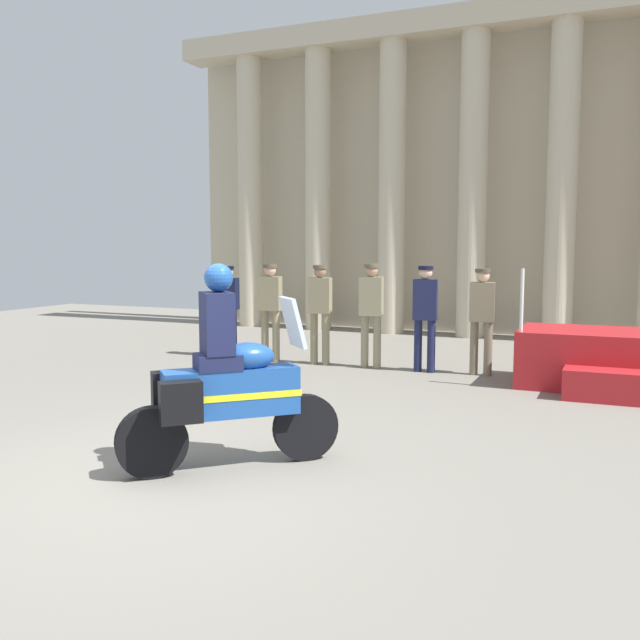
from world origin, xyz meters
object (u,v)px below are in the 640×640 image
Objects in this scene: reviewing_stand at (632,363)px; officer_in_row_4 at (425,310)px; officer_in_row_2 at (320,306)px; officer_in_row_5 at (482,313)px; officer_in_row_0 at (228,304)px; motorcycle_with_rider at (223,384)px; officer_in_row_1 at (270,304)px; officer_in_row_3 at (371,307)px.

officer_in_row_4 is at bearing 175.44° from reviewing_stand.
officer_in_row_2 reaches higher than officer_in_row_5.
officer_in_row_2 is 1.00× the size of officer_in_row_4.
officer_in_row_0 is 0.88× the size of motorcycle_with_rider.
officer_in_row_4 is at bearing 173.42° from officer_in_row_1.
officer_in_row_3 is at bearing -5.76° from officer_in_row_5.
motorcycle_with_rider is (1.44, -5.55, -0.22)m from officer_in_row_2.
officer_in_row_5 is at bearing 172.12° from officer_in_row_0.
officer_in_row_0 is at bearing 76.53° from motorcycle_with_rider.
officer_in_row_5 is (3.66, 0.17, -0.02)m from officer_in_row_1.
officer_in_row_4 is (2.77, 0.08, -0.00)m from officer_in_row_1.
reviewing_stand reaches higher than officer_in_row_2.
motorcycle_with_rider is (-1.29, -5.66, -0.20)m from officer_in_row_5.
officer_in_row_3 is at bearing 170.74° from officer_in_row_0.
officer_in_row_1 is at bearing -5.12° from officer_in_row_2.
officer_in_row_0 is 0.97× the size of officer_in_row_4.
officer_in_row_3 is 1.01× the size of officer_in_row_4.
officer_in_row_2 is at bearing 169.09° from officer_in_row_0.
officer_in_row_1 is 3.67m from officer_in_row_5.
officer_in_row_4 is 0.90m from officer_in_row_5.
officer_in_row_1 is 0.93m from officer_in_row_2.
officer_in_row_1 is 1.00× the size of officer_in_row_4.
officer_in_row_4 is at bearing 172.68° from officer_in_row_2.
officer_in_row_5 is (1.82, 0.08, -0.03)m from officer_in_row_3.
officer_in_row_4 reaches higher than officer_in_row_5.
officer_in_row_0 is 0.96× the size of officer_in_row_3.
officer_in_row_0 is 0.97× the size of officer_in_row_1.
reviewing_stand is 1.78× the size of officer_in_row_3.
officer_in_row_2 is (0.93, 0.05, -0.00)m from officer_in_row_1.
reviewing_stand reaches higher than officer_in_row_4.
officer_in_row_3 reaches higher than officer_in_row_5.
motorcycle_with_rider is (2.37, -5.50, -0.22)m from officer_in_row_1.
reviewing_stand is 6.38m from motorcycle_with_rider.
reviewing_stand is at bearing 168.15° from officer_in_row_3.
motorcycle_with_rider reaches higher than officer_in_row_5.
officer_in_row_2 is 1.02× the size of officer_in_row_5.
officer_in_row_2 is 2.73m from officer_in_row_5.
officer_in_row_3 is at bearing -8.74° from officer_in_row_4.
motorcycle_with_rider reaches higher than officer_in_row_3.
motorcycle_with_rider is at bearing 87.17° from officer_in_row_3.
officer_in_row_0 is at bearing 177.43° from reviewing_stand.
officer_in_row_0 is 0.97× the size of officer_in_row_2.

